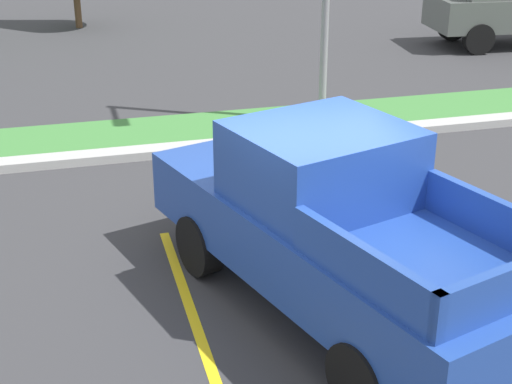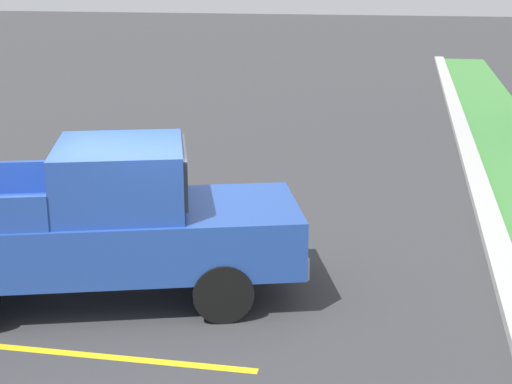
% 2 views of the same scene
% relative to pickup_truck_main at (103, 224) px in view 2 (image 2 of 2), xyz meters
% --- Properties ---
extents(ground_plane, '(120.00, 120.00, 0.00)m').
position_rel_pickup_truck_main_xyz_m(ground_plane, '(-0.20, 0.34, -1.04)').
color(ground_plane, '#38383A').
extents(parking_line_near, '(0.12, 4.80, 0.01)m').
position_rel_pickup_truck_main_xyz_m(parking_line_near, '(-1.53, -0.05, -1.04)').
color(parking_line_near, yellow).
rests_on(parking_line_near, ground).
extents(parking_line_far, '(0.12, 4.80, 0.01)m').
position_rel_pickup_truck_main_xyz_m(parking_line_far, '(1.57, -0.05, -1.04)').
color(parking_line_far, yellow).
rests_on(parking_line_far, ground).
extents(pickup_truck_main, '(3.35, 5.54, 2.10)m').
position_rel_pickup_truck_main_xyz_m(pickup_truck_main, '(0.00, 0.00, 0.00)').
color(pickup_truck_main, black).
rests_on(pickup_truck_main, ground).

